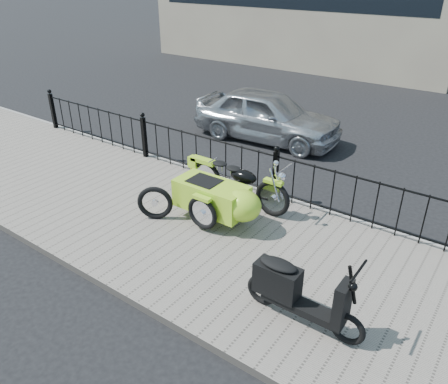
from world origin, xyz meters
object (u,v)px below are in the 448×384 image
Objects in this scene: motorcycle_sidecar at (224,196)px; spare_tire at (155,203)px; scooter at (296,292)px; sedan_car at (267,115)px.

spare_tire is at bearing -145.04° from motorcycle_sidecar.
sedan_car is (-3.78, 5.64, 0.12)m from scooter.
scooter is at bearing -149.78° from sedan_car.
motorcycle_sidecar is 3.59× the size of spare_tire.
sedan_car reaches higher than motorcycle_sidecar.
spare_tire is at bearing -176.42° from sedan_car.
sedan_car is at bearing 123.83° from scooter.
sedan_car is at bearing 97.19° from spare_tire.
scooter is (2.16, -1.48, -0.05)m from motorcycle_sidecar.
motorcycle_sidecar is at bearing 34.96° from spare_tire.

